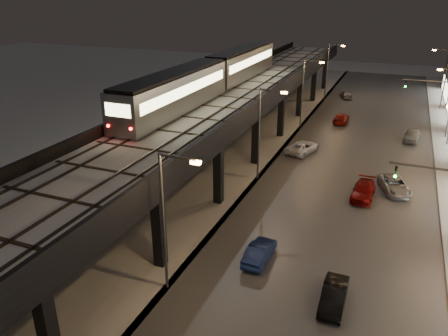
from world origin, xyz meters
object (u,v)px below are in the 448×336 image
(subway_train, at_px, (214,74))
(car_mid_dark, at_px, (341,118))
(car_mid_silver, at_px, (302,148))
(car_onc_red, at_px, (412,135))
(car_near_white, at_px, (260,253))
(car_far_white, at_px, (346,95))
(car_onc_white, at_px, (363,191))
(car_onc_dark, at_px, (394,186))
(car_onc_silver, at_px, (334,297))

(subway_train, xyz_separation_m, car_mid_dark, (12.47, 15.30, -7.78))
(subway_train, height_order, car_mid_silver, subway_train)
(car_mid_dark, bearing_deg, car_onc_red, 153.45)
(car_onc_red, bearing_deg, car_near_white, -101.19)
(car_mid_silver, xyz_separation_m, car_far_white, (0.90, 28.85, -0.02))
(subway_train, height_order, car_onc_white, subway_train)
(subway_train, distance_m, car_onc_white, 20.86)
(subway_train, bearing_deg, car_onc_red, 26.43)
(car_near_white, height_order, car_mid_dark, car_mid_dark)
(car_mid_silver, distance_m, car_onc_dark, 12.18)
(car_far_white, height_order, car_onc_silver, car_far_white)
(car_onc_silver, height_order, car_onc_dark, car_onc_silver)
(car_far_white, height_order, car_onc_dark, car_far_white)
(subway_train, height_order, car_mid_dark, subway_train)
(car_far_white, xyz_separation_m, car_onc_silver, (6.55, -53.49, -0.00))
(car_mid_silver, xyz_separation_m, car_mid_dark, (2.27, 13.79, -0.03))
(car_mid_silver, bearing_deg, car_mid_dark, -83.03)
(car_mid_silver, height_order, car_far_white, car_mid_silver)
(subway_train, bearing_deg, car_onc_white, -23.38)
(car_mid_silver, height_order, car_onc_silver, car_mid_silver)
(car_near_white, relative_size, car_far_white, 1.03)
(subway_train, xyz_separation_m, car_onc_dark, (20.26, -5.37, -7.78))
(car_mid_dark, bearing_deg, subway_train, 50.83)
(subway_train, relative_size, car_mid_dark, 8.19)
(car_near_white, distance_m, car_onc_white, 13.89)
(subway_train, bearing_deg, car_mid_silver, 8.41)
(car_onc_white, bearing_deg, car_mid_dark, 105.39)
(car_mid_dark, xyz_separation_m, car_onc_dark, (7.80, -20.66, -0.01))
(subway_train, distance_m, car_far_white, 33.25)
(subway_train, xyz_separation_m, car_onc_silver, (17.65, -23.13, -7.78))
(car_near_white, height_order, car_onc_red, car_onc_red)
(car_onc_silver, bearing_deg, car_mid_silver, 105.83)
(car_mid_dark, distance_m, car_far_white, 15.13)
(car_far_white, height_order, car_onc_white, car_onc_white)
(car_onc_silver, relative_size, car_onc_dark, 0.85)
(car_mid_silver, distance_m, car_mid_dark, 13.97)
(car_near_white, distance_m, car_mid_dark, 35.71)
(subway_train, relative_size, car_onc_white, 8.14)
(car_onc_white, height_order, car_onc_red, car_onc_red)
(car_near_white, height_order, car_onc_white, car_onc_white)
(subway_train, distance_m, car_onc_dark, 22.36)
(subway_train, xyz_separation_m, car_onc_red, (21.59, 10.73, -7.71))
(car_near_white, relative_size, car_onc_dark, 0.85)
(subway_train, xyz_separation_m, car_far_white, (11.10, 30.36, -7.77))
(car_far_white, height_order, car_onc_red, car_onc_red)
(subway_train, relative_size, car_onc_dark, 7.91)
(car_near_white, bearing_deg, car_onc_red, -105.72)
(subway_train, bearing_deg, car_near_white, -59.11)
(car_onc_dark, bearing_deg, car_mid_dark, 91.76)
(car_far_white, relative_size, car_onc_dark, 0.82)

